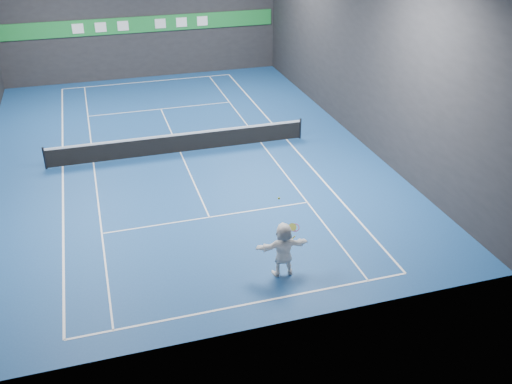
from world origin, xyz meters
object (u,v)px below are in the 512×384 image
object	(u,v)px
tennis_net	(180,142)
player	(283,249)
tennis_ball	(279,198)
tennis_racket	(294,229)

from	to	relation	value
tennis_net	player	bearing A→B (deg)	-81.76
tennis_net	tennis_ball	bearing A→B (deg)	-82.77
tennis_racket	tennis_ball	bearing A→B (deg)	-175.09
tennis_ball	tennis_racket	distance (m)	1.37
player	tennis_ball	xyz separation A→B (m)	(-0.19, -0.00, 1.94)
tennis_ball	tennis_net	size ratio (longest dim) A/B	0.01
tennis_net	tennis_racket	bearing A→B (deg)	-79.73
player	tennis_ball	size ratio (longest dim) A/B	25.99
tennis_ball	tennis_net	bearing A→B (deg)	97.23
player	tennis_racket	distance (m)	0.79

